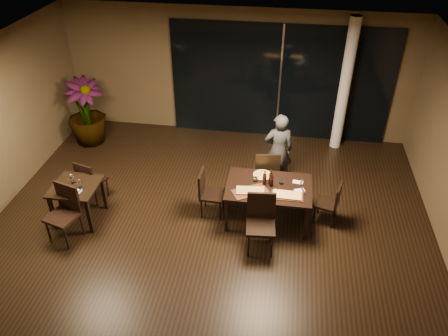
{
  "coord_description": "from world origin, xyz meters",
  "views": [
    {
      "loc": [
        1.16,
        -5.42,
        5.38
      ],
      "look_at": [
        0.19,
        0.81,
        1.05
      ],
      "focal_mm": 35.0,
      "sensor_mm": 36.0,
      "label": 1
    }
  ],
  "objects_px": {
    "chair_main_right": "(331,201)",
    "bottle_b": "(272,180)",
    "bottle_a": "(265,178)",
    "chair_side_near": "(65,210)",
    "chair_main_far": "(266,171)",
    "main_table": "(269,190)",
    "side_table": "(76,191)",
    "diner": "(278,150)",
    "chair_main_near": "(261,219)",
    "bottle_c": "(271,177)",
    "chair_main_left": "(208,191)",
    "chair_side_far": "(89,180)",
    "potted_plant": "(86,112)"
  },
  "relations": [
    {
      "from": "chair_main_far",
      "to": "chair_main_right",
      "type": "xyz_separation_m",
      "value": [
        1.21,
        -0.64,
        -0.1
      ]
    },
    {
      "from": "chair_main_near",
      "to": "bottle_c",
      "type": "height_order",
      "value": "bottle_c"
    },
    {
      "from": "chair_main_far",
      "to": "chair_main_near",
      "type": "distance_m",
      "value": 1.44
    },
    {
      "from": "chair_main_right",
      "to": "bottle_c",
      "type": "relative_size",
      "value": 2.87
    },
    {
      "from": "chair_main_right",
      "to": "bottle_b",
      "type": "height_order",
      "value": "bottle_b"
    },
    {
      "from": "potted_plant",
      "to": "bottle_a",
      "type": "relative_size",
      "value": 5.11
    },
    {
      "from": "chair_side_far",
      "to": "bottle_b",
      "type": "bearing_deg",
      "value": -163.29
    },
    {
      "from": "main_table",
      "to": "bottle_c",
      "type": "bearing_deg",
      "value": 79.4
    },
    {
      "from": "chair_main_right",
      "to": "chair_main_near",
      "type": "bearing_deg",
      "value": -41.17
    },
    {
      "from": "chair_side_far",
      "to": "bottle_b",
      "type": "distance_m",
      "value": 3.46
    },
    {
      "from": "chair_main_left",
      "to": "chair_main_right",
      "type": "relative_size",
      "value": 1.09
    },
    {
      "from": "bottle_c",
      "to": "chair_main_far",
      "type": "bearing_deg",
      "value": 98.94
    },
    {
      "from": "chair_main_right",
      "to": "bottle_a",
      "type": "height_order",
      "value": "bottle_a"
    },
    {
      "from": "chair_side_near",
      "to": "chair_main_far",
      "type": "bearing_deg",
      "value": 43.73
    },
    {
      "from": "main_table",
      "to": "diner",
      "type": "bearing_deg",
      "value": 85.02
    },
    {
      "from": "chair_side_near",
      "to": "bottle_b",
      "type": "distance_m",
      "value": 3.59
    },
    {
      "from": "potted_plant",
      "to": "chair_side_near",
      "type": "bearing_deg",
      "value": -73.32
    },
    {
      "from": "main_table",
      "to": "chair_main_far",
      "type": "xyz_separation_m",
      "value": [
        -0.09,
        0.74,
        -0.11
      ]
    },
    {
      "from": "chair_main_right",
      "to": "bottle_c",
      "type": "bearing_deg",
      "value": -74.04
    },
    {
      "from": "chair_side_far",
      "to": "chair_main_right",
      "type": "bearing_deg",
      "value": -162.16
    },
    {
      "from": "chair_side_near",
      "to": "diner",
      "type": "distance_m",
      "value": 4.12
    },
    {
      "from": "diner",
      "to": "bottle_b",
      "type": "xyz_separation_m",
      "value": [
        -0.06,
        -1.17,
        0.11
      ]
    },
    {
      "from": "bottle_c",
      "to": "bottle_b",
      "type": "bearing_deg",
      "value": -72.33
    },
    {
      "from": "bottle_b",
      "to": "main_table",
      "type": "bearing_deg",
      "value": -162.34
    },
    {
      "from": "main_table",
      "to": "chair_main_left",
      "type": "bearing_deg",
      "value": 179.39
    },
    {
      "from": "main_table",
      "to": "side_table",
      "type": "height_order",
      "value": "same"
    },
    {
      "from": "side_table",
      "to": "potted_plant",
      "type": "height_order",
      "value": "potted_plant"
    },
    {
      "from": "chair_side_far",
      "to": "diner",
      "type": "bearing_deg",
      "value": -144.87
    },
    {
      "from": "chair_main_left",
      "to": "bottle_b",
      "type": "distance_m",
      "value": 1.21
    },
    {
      "from": "potted_plant",
      "to": "chair_side_far",
      "type": "bearing_deg",
      "value": -66.23
    },
    {
      "from": "chair_main_near",
      "to": "diner",
      "type": "bearing_deg",
      "value": 79.19
    },
    {
      "from": "chair_main_left",
      "to": "chair_side_near",
      "type": "relative_size",
      "value": 0.88
    },
    {
      "from": "chair_side_far",
      "to": "bottle_c",
      "type": "distance_m",
      "value": 3.44
    },
    {
      "from": "chair_main_left",
      "to": "bottle_c",
      "type": "bearing_deg",
      "value": -84.92
    },
    {
      "from": "bottle_b",
      "to": "bottle_c",
      "type": "relative_size",
      "value": 0.96
    },
    {
      "from": "main_table",
      "to": "chair_main_near",
      "type": "distance_m",
      "value": 0.71
    },
    {
      "from": "chair_main_near",
      "to": "chair_main_right",
      "type": "relative_size",
      "value": 1.23
    },
    {
      "from": "chair_main_far",
      "to": "potted_plant",
      "type": "xyz_separation_m",
      "value": [
        -4.25,
        1.42,
        0.21
      ]
    },
    {
      "from": "side_table",
      "to": "bottle_c",
      "type": "relative_size",
      "value": 2.73
    },
    {
      "from": "chair_main_right",
      "to": "potted_plant",
      "type": "xyz_separation_m",
      "value": [
        -5.47,
        2.06,
        0.31
      ]
    },
    {
      "from": "chair_main_near",
      "to": "bottle_b",
      "type": "distance_m",
      "value": 0.79
    },
    {
      "from": "chair_main_far",
      "to": "bottle_b",
      "type": "relative_size",
      "value": 3.61
    },
    {
      "from": "chair_side_far",
      "to": "chair_side_near",
      "type": "relative_size",
      "value": 0.87
    },
    {
      "from": "chair_side_far",
      "to": "bottle_b",
      "type": "height_order",
      "value": "bottle_b"
    },
    {
      "from": "main_table",
      "to": "chair_main_near",
      "type": "height_order",
      "value": "chair_main_near"
    },
    {
      "from": "chair_side_near",
      "to": "chair_main_left",
      "type": "bearing_deg",
      "value": 39.59
    },
    {
      "from": "main_table",
      "to": "chair_main_right",
      "type": "xyz_separation_m",
      "value": [
        1.13,
        0.1,
        -0.21
      ]
    },
    {
      "from": "bottle_a",
      "to": "diner",
      "type": "bearing_deg",
      "value": 80.65
    },
    {
      "from": "potted_plant",
      "to": "bottle_b",
      "type": "bearing_deg",
      "value": -26.11
    },
    {
      "from": "side_table",
      "to": "bottle_c",
      "type": "xyz_separation_m",
      "value": [
        3.42,
        0.59,
        0.27
      ]
    }
  ]
}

